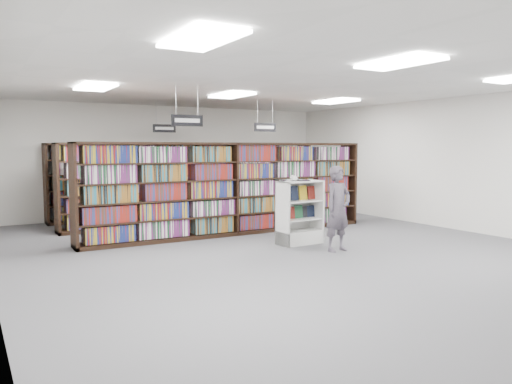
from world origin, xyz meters
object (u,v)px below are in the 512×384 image
bookshelf_row_near (232,189)px  shopper (338,209)px  open_book (294,179)px  endcap_display (299,222)px

bookshelf_row_near → shopper: bearing=-72.1°
bookshelf_row_near → shopper: 2.85m
open_book → shopper: bearing=-48.2°
shopper → open_book: bearing=100.0°
shopper → endcap_display: bearing=94.3°
endcap_display → shopper: (0.21, -1.00, 0.37)m
bookshelf_row_near → shopper: size_ratio=4.27×
endcap_display → bookshelf_row_near: bearing=108.1°
bookshelf_row_near → endcap_display: bookshelf_row_near is taller
endcap_display → open_book: (-0.11, 0.01, 0.89)m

